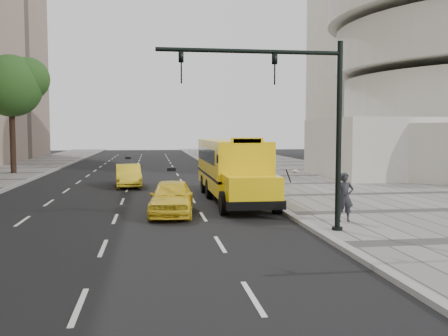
{
  "coord_description": "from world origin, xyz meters",
  "views": [
    {
      "loc": [
        0.45,
        -24.92,
        3.45
      ],
      "look_at": [
        3.5,
        -4.0,
        1.9
      ],
      "focal_mm": 40.0,
      "sensor_mm": 36.0,
      "label": 1
    }
  ],
  "objects": [
    {
      "name": "school_bus",
      "position": [
        4.5,
        0.16,
        1.76
      ],
      "size": [
        2.96,
        11.56,
        3.19
      ],
      "color": "yellow",
      "rests_on": "ground"
    },
    {
      "name": "ground",
      "position": [
        0.0,
        0.0,
        0.0
      ],
      "size": [
        140.0,
        140.0,
        0.0
      ],
      "primitive_type": "plane",
      "color": "black",
      "rests_on": "ground"
    },
    {
      "name": "sidewalk_museum",
      "position": [
        12.0,
        0.0,
        0.07
      ],
      "size": [
        12.0,
        140.0,
        0.15
      ],
      "primitive_type": "cube",
      "color": "gray",
      "rests_on": "ground"
    },
    {
      "name": "tree_c",
      "position": [
        -10.41,
        16.89,
        7.09
      ],
      "size": [
        5.5,
        4.89,
        9.51
      ],
      "color": "black",
      "rests_on": "ground"
    },
    {
      "name": "taxi_near",
      "position": [
        1.26,
        -4.4,
        0.73
      ],
      "size": [
        2.13,
        4.45,
        1.47
      ],
      "primitive_type": "imported",
      "rotation": [
        0.0,
        0.0,
        -0.1
      ],
      "color": "yellow",
      "rests_on": "ground"
    },
    {
      "name": "traffic_signal",
      "position": [
        5.19,
        -9.11,
        4.09
      ],
      "size": [
        6.18,
        0.36,
        6.4
      ],
      "color": "black",
      "rests_on": "ground"
    },
    {
      "name": "pedestrian",
      "position": [
        7.44,
        -7.63,
        1.05
      ],
      "size": [
        0.71,
        0.52,
        1.8
      ],
      "primitive_type": "imported",
      "rotation": [
        0.0,
        0.0,
        -0.14
      ],
      "color": "#27272D",
      "rests_on": "sidewalk_museum"
    },
    {
      "name": "taxi_far",
      "position": [
        -1.0,
        6.64,
        0.7
      ],
      "size": [
        1.82,
        4.36,
        1.4
      ],
      "primitive_type": "imported",
      "rotation": [
        0.0,
        0.0,
        0.08
      ],
      "color": "yellow",
      "rests_on": "ground"
    },
    {
      "name": "curb_museum",
      "position": [
        6.0,
        0.0,
        0.07
      ],
      "size": [
        0.3,
        140.0,
        0.15
      ],
      "primitive_type": "cube",
      "color": "gray",
      "rests_on": "ground"
    }
  ]
}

